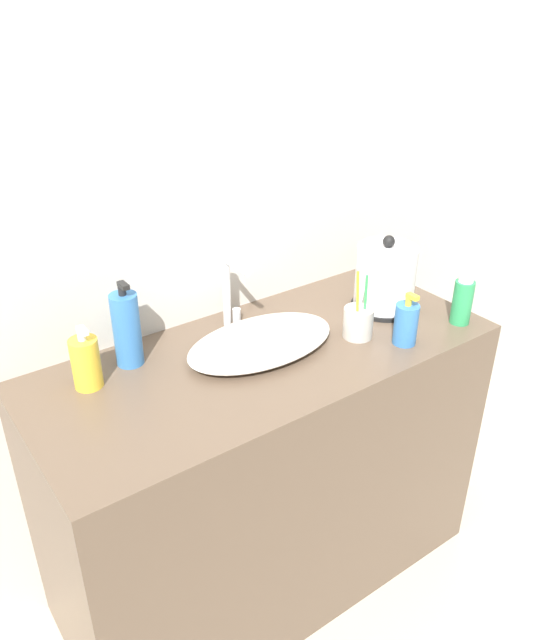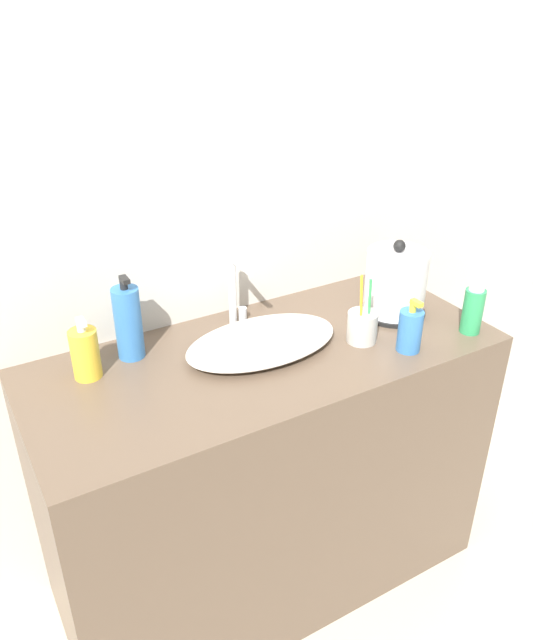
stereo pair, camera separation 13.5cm
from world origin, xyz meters
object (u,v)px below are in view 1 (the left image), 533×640
object	(u,v)px
lotion_bottle	(127,329)
electric_kettle	(385,280)
shampoo_bottle	(406,324)
mouthwash_bottle	(463,301)
toothbrush_cup	(358,322)
hand_cream_bottle	(86,362)
faucet	(229,290)

from	to	relation	value
lotion_bottle	electric_kettle	bearing A→B (deg)	-11.87
shampoo_bottle	mouthwash_bottle	distance (m)	0.22
shampoo_bottle	toothbrush_cup	bearing A→B (deg)	128.06
mouthwash_bottle	hand_cream_bottle	distance (m)	1.03
electric_kettle	hand_cream_bottle	distance (m)	0.88
electric_kettle	toothbrush_cup	xyz separation A→B (m)	(-0.18, -0.08, -0.05)
faucet	lotion_bottle	xyz separation A→B (m)	(-0.31, -0.01, -0.01)
faucet	toothbrush_cup	world-z (taller)	faucet
faucet	mouthwash_bottle	world-z (taller)	faucet
mouthwash_bottle	hand_cream_bottle	world-z (taller)	hand_cream_bottle
lotion_bottle	shampoo_bottle	world-z (taller)	lotion_bottle
electric_kettle	shampoo_bottle	bearing A→B (deg)	-118.79
electric_kettle	hand_cream_bottle	world-z (taller)	electric_kettle
faucet	lotion_bottle	size ratio (longest dim) A/B	0.91
faucet	shampoo_bottle	bearing A→B (deg)	-46.70
toothbrush_cup	mouthwash_bottle	bearing A→B (deg)	-20.85
toothbrush_cup	mouthwash_bottle	xyz separation A→B (m)	(0.29, -0.11, 0.02)
lotion_bottle	shampoo_bottle	xyz separation A→B (m)	(0.65, -0.34, -0.04)
lotion_bottle	hand_cream_bottle	size ratio (longest dim) A/B	1.40
faucet	mouthwash_bottle	xyz separation A→B (m)	(0.55, -0.36, -0.04)
mouthwash_bottle	hand_cream_bottle	xyz separation A→B (m)	(-0.99, 0.31, -0.00)
hand_cream_bottle	shampoo_bottle	bearing A→B (deg)	-21.30
electric_kettle	mouthwash_bottle	distance (m)	0.23
shampoo_bottle	electric_kettle	bearing A→B (deg)	61.21
toothbrush_cup	shampoo_bottle	xyz separation A→B (m)	(0.08, -0.10, 0.01)
hand_cream_bottle	toothbrush_cup	bearing A→B (deg)	-16.15
toothbrush_cup	hand_cream_bottle	world-z (taller)	toothbrush_cup
toothbrush_cup	shampoo_bottle	size ratio (longest dim) A/B	1.33
hand_cream_bottle	faucet	bearing A→B (deg)	6.77
lotion_bottle	toothbrush_cup	bearing A→B (deg)	-22.76
toothbrush_cup	hand_cream_bottle	distance (m)	0.72
lotion_bottle	shampoo_bottle	distance (m)	0.73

